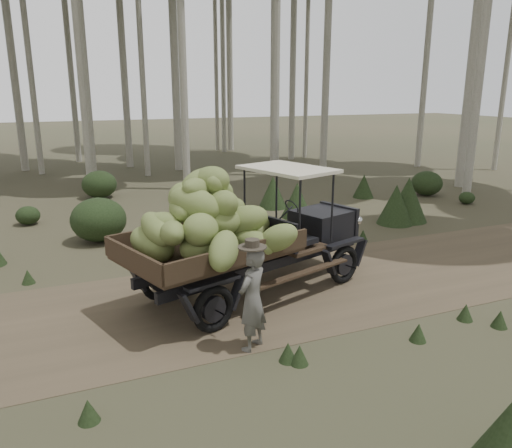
% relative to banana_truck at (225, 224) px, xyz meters
% --- Properties ---
extents(ground, '(120.00, 120.00, 0.00)m').
position_rel_banana_truck_xyz_m(ground, '(-0.63, 0.11, -1.53)').
color(ground, '#473D2B').
rests_on(ground, ground).
extents(dirt_track, '(70.00, 4.00, 0.01)m').
position_rel_banana_truck_xyz_m(dirt_track, '(-0.63, 0.11, -1.52)').
color(dirt_track, brown).
rests_on(dirt_track, ground).
extents(banana_truck, '(5.40, 3.42, 2.67)m').
position_rel_banana_truck_xyz_m(banana_truck, '(0.00, 0.00, 0.00)').
color(banana_truck, black).
rests_on(banana_truck, ground).
extents(farmer, '(0.70, 0.65, 1.74)m').
position_rel_banana_truck_xyz_m(farmer, '(-0.19, -1.72, -0.70)').
color(farmer, '#56544E').
rests_on(farmer, ground).
extents(undergrowth, '(23.00, 23.13, 1.36)m').
position_rel_banana_truck_xyz_m(undergrowth, '(-0.94, -1.04, -0.98)').
color(undergrowth, '#233319').
rests_on(undergrowth, ground).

